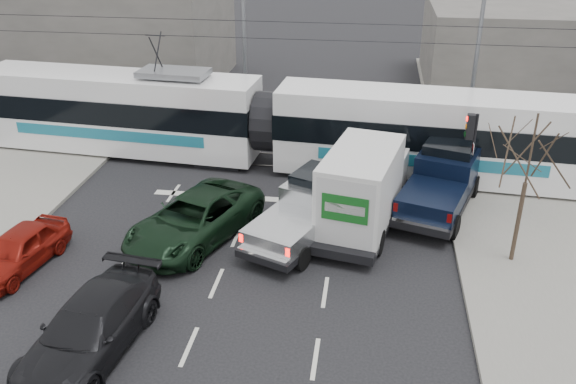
# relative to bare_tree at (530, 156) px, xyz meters

# --- Properties ---
(ground) EXTENTS (120.00, 120.00, 0.00)m
(ground) POSITION_rel_bare_tree_xyz_m (-7.60, -2.50, -3.79)
(ground) COLOR black
(ground) RESTS_ON ground
(rails) EXTENTS (60.00, 1.60, 0.03)m
(rails) POSITION_rel_bare_tree_xyz_m (-7.60, 7.50, -3.78)
(rails) COLOR #33302D
(rails) RESTS_ON ground
(building_left) EXTENTS (14.00, 10.00, 6.00)m
(building_left) POSITION_rel_bare_tree_xyz_m (-21.60, 19.50, -0.79)
(building_left) COLOR slate
(building_left) RESTS_ON ground
(building_right) EXTENTS (12.00, 10.00, 5.00)m
(building_right) POSITION_rel_bare_tree_xyz_m (4.40, 21.50, -1.29)
(building_right) COLOR slate
(building_right) RESTS_ON ground
(bare_tree) EXTENTS (2.40, 2.40, 5.00)m
(bare_tree) POSITION_rel_bare_tree_xyz_m (0.00, 0.00, 0.00)
(bare_tree) COLOR #47382B
(bare_tree) RESTS_ON ground
(traffic_signal) EXTENTS (0.44, 0.44, 3.60)m
(traffic_signal) POSITION_rel_bare_tree_xyz_m (-1.13, 4.00, -1.05)
(traffic_signal) COLOR black
(traffic_signal) RESTS_ON ground
(street_lamp_near) EXTENTS (2.38, 0.25, 9.00)m
(street_lamp_near) POSITION_rel_bare_tree_xyz_m (-0.29, 11.50, 1.32)
(street_lamp_near) COLOR slate
(street_lamp_near) RESTS_ON ground
(street_lamp_far) EXTENTS (2.38, 0.25, 9.00)m
(street_lamp_far) POSITION_rel_bare_tree_xyz_m (-11.79, 13.50, 1.32)
(street_lamp_far) COLOR slate
(street_lamp_far) RESTS_ON ground
(catenary) EXTENTS (60.00, 0.20, 7.00)m
(catenary) POSITION_rel_bare_tree_xyz_m (-7.60, 7.50, 0.09)
(catenary) COLOR black
(catenary) RESTS_ON ground
(tram) EXTENTS (27.14, 4.91, 5.51)m
(tram) POSITION_rel_bare_tree_xyz_m (-9.33, 7.00, -1.84)
(tram) COLOR white
(tram) RESTS_ON ground
(silver_pickup) EXTENTS (4.01, 6.06, 2.09)m
(silver_pickup) POSITION_rel_bare_tree_xyz_m (-6.76, 1.07, -2.75)
(silver_pickup) COLOR black
(silver_pickup) RESTS_ON ground
(box_truck) EXTENTS (3.41, 6.61, 3.15)m
(box_truck) POSITION_rel_bare_tree_xyz_m (-4.92, 1.79, -2.24)
(box_truck) COLOR black
(box_truck) RESTS_ON ground
(navy_pickup) EXTENTS (3.77, 6.11, 2.42)m
(navy_pickup) POSITION_rel_bare_tree_xyz_m (-1.98, 3.73, -2.60)
(navy_pickup) COLOR black
(navy_pickup) RESTS_ON ground
(green_car) EXTENTS (4.53, 6.26, 1.58)m
(green_car) POSITION_rel_bare_tree_xyz_m (-10.68, 0.10, -3.00)
(green_car) COLOR black
(green_car) RESTS_ON ground
(red_car) EXTENTS (2.16, 4.08, 1.32)m
(red_car) POSITION_rel_bare_tree_xyz_m (-15.77, -2.49, -3.13)
(red_car) COLOR maroon
(red_car) RESTS_ON ground
(dark_car) EXTENTS (2.72, 5.37, 1.49)m
(dark_car) POSITION_rel_bare_tree_xyz_m (-11.75, -6.02, -3.04)
(dark_car) COLOR black
(dark_car) RESTS_ON ground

